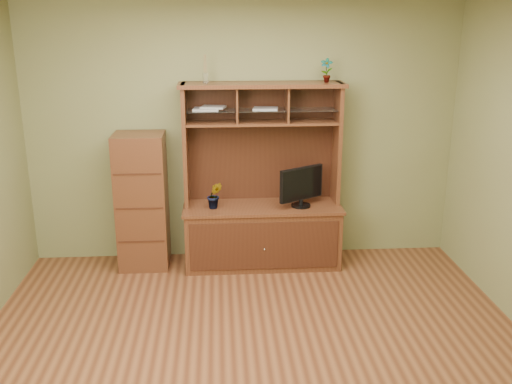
{
  "coord_description": "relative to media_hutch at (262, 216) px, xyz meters",
  "views": [
    {
      "loc": [
        -0.26,
        -3.9,
        2.52
      ],
      "look_at": [
        0.08,
        1.2,
        0.95
      ],
      "focal_mm": 40.0,
      "sensor_mm": 36.0,
      "label": 1
    }
  ],
  "objects": [
    {
      "name": "top_plant",
      "position": [
        0.64,
        0.08,
        1.5
      ],
      "size": [
        0.15,
        0.12,
        0.24
      ],
      "primitive_type": "imported",
      "rotation": [
        0.0,
        0.0,
        -0.35
      ],
      "color": "#2A6322",
      "rests_on": "media_hutch"
    },
    {
      "name": "media_hutch",
      "position": [
        0.0,
        0.0,
        0.0
      ],
      "size": [
        1.66,
        0.61,
        1.9
      ],
      "color": "#432313",
      "rests_on": "room"
    },
    {
      "name": "orchid_plant",
      "position": [
        -0.49,
        -0.08,
        0.27
      ],
      "size": [
        0.15,
        0.13,
        0.28
      ],
      "primitive_type": "imported",
      "rotation": [
        0.0,
        0.0,
        0.01
      ],
      "color": "#275B1F",
      "rests_on": "media_hutch"
    },
    {
      "name": "monitor",
      "position": [
        0.39,
        -0.08,
        0.35
      ],
      "size": [
        0.47,
        0.31,
        0.41
      ],
      "rotation": [
        0.0,
        0.0,
        0.55
      ],
      "color": "black",
      "rests_on": "media_hutch"
    },
    {
      "name": "magazines",
      "position": [
        -0.34,
        0.08,
        1.13
      ],
      "size": [
        0.87,
        0.23,
        0.04
      ],
      "color": "#AEAEB3",
      "rests_on": "media_hutch"
    },
    {
      "name": "reed_diffuser",
      "position": [
        -0.56,
        0.08,
        1.49
      ],
      "size": [
        0.06,
        0.06,
        0.28
      ],
      "color": "silver",
      "rests_on": "media_hutch"
    },
    {
      "name": "side_cabinet",
      "position": [
        -1.24,
        0.02,
        0.18
      ],
      "size": [
        0.5,
        0.46,
        1.41
      ],
      "color": "#432313",
      "rests_on": "room"
    },
    {
      "name": "room",
      "position": [
        -0.18,
        -1.73,
        0.83
      ],
      "size": [
        4.54,
        4.04,
        2.74
      ],
      "color": "#552B18",
      "rests_on": "ground"
    }
  ]
}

